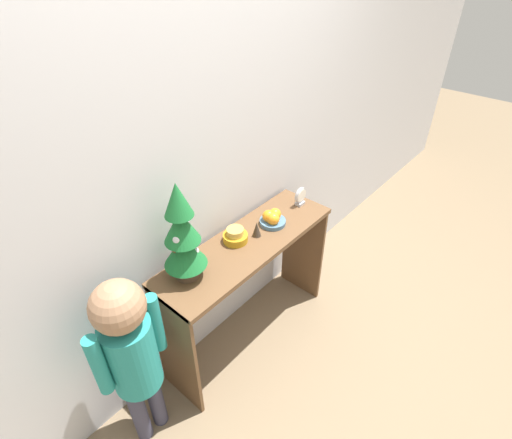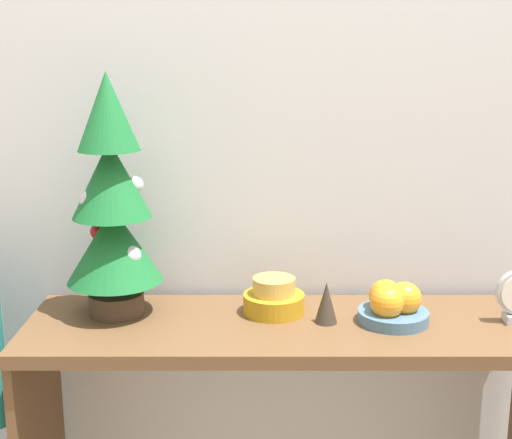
{
  "view_description": "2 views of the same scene",
  "coord_description": "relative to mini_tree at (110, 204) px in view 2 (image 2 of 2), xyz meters",
  "views": [
    {
      "loc": [
        -1.28,
        -0.99,
        2.22
      ],
      "look_at": [
        0.03,
        0.14,
        0.95
      ],
      "focal_mm": 28.0,
      "sensor_mm": 36.0,
      "label": 1
    },
    {
      "loc": [
        -0.08,
        -1.3,
        1.39
      ],
      "look_at": [
        -0.07,
        0.21,
        1.02
      ],
      "focal_mm": 50.0,
      "sensor_mm": 36.0,
      "label": 2
    }
  ],
  "objects": [
    {
      "name": "console_table",
      "position": [
        0.39,
        -0.05,
        -0.45
      ],
      "size": [
        1.17,
        0.36,
        0.8
      ],
      "color": "brown",
      "rests_on": "ground_plane"
    },
    {
      "name": "figurine",
      "position": [
        0.47,
        -0.06,
        -0.21
      ],
      "size": [
        0.05,
        0.05,
        0.09
      ],
      "color": "#382D23",
      "rests_on": "console_table"
    },
    {
      "name": "back_wall",
      "position": [
        0.39,
        0.17,
        0.2
      ],
      "size": [
        7.0,
        0.05,
        2.5
      ],
      "primitive_type": "cube",
      "color": "silver",
      "rests_on": "ground_plane"
    },
    {
      "name": "fruit_bowl",
      "position": [
        0.62,
        -0.05,
        -0.22
      ],
      "size": [
        0.16,
        0.16,
        0.09
      ],
      "color": "#476B84",
      "rests_on": "console_table"
    },
    {
      "name": "singing_bowl",
      "position": [
        0.36,
        0.0,
        -0.22
      ],
      "size": [
        0.14,
        0.14,
        0.08
      ],
      "color": "#B78419",
      "rests_on": "console_table"
    },
    {
      "name": "mini_tree",
      "position": [
        0.0,
        0.0,
        0.0
      ],
      "size": [
        0.21,
        0.21,
        0.54
      ],
      "color": "#4C3828",
      "rests_on": "console_table"
    }
  ]
}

